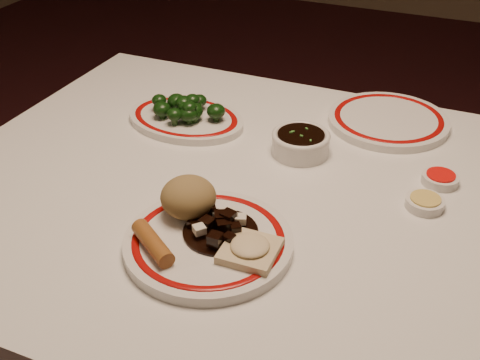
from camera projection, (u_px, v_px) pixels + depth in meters
name	position (u px, v px, depth m)	size (l,w,h in m)	color
dining_table	(272.00, 236.00, 1.08)	(1.20, 0.90, 0.75)	white
main_plate	(209.00, 242.00, 0.90)	(0.33, 0.33, 0.02)	silver
rice_mound	(188.00, 197.00, 0.93)	(0.09, 0.09, 0.06)	olive
spring_roll	(153.00, 243.00, 0.87)	(0.03, 0.03, 0.09)	#975B25
fried_wonton	(250.00, 249.00, 0.86)	(0.08, 0.08, 0.02)	beige
stirfry_heap	(220.00, 226.00, 0.91)	(0.11, 0.11, 0.03)	black
broccoli_plate	(186.00, 119.00, 1.24)	(0.27, 0.24, 0.02)	silver
broccoli_pile	(186.00, 107.00, 1.22)	(0.16, 0.11, 0.05)	#23471C
soy_bowl	(301.00, 144.00, 1.13)	(0.11, 0.11, 0.04)	silver
sweet_sour_dish	(440.00, 179.00, 1.05)	(0.06, 0.06, 0.02)	silver
mustard_dish	(425.00, 203.00, 0.99)	(0.06, 0.06, 0.02)	silver
far_plate	(388.00, 120.00, 1.24)	(0.28, 0.28, 0.02)	silver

